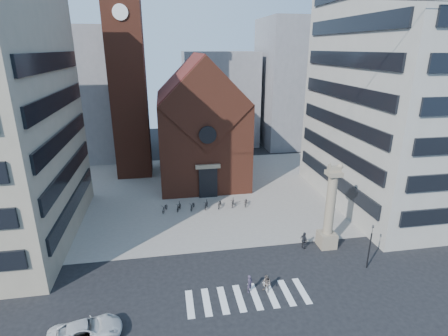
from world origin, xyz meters
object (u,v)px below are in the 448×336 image
at_px(traffic_light, 370,245).
at_px(pedestrian_2, 304,240).
at_px(pedestrian_1, 267,284).
at_px(scooter_0, 165,208).
at_px(lion_column, 329,215).
at_px(white_car, 85,331).
at_px(pedestrian_0, 250,284).

distance_m(traffic_light, pedestrian_2, 6.08).
bearing_deg(pedestrian_1, scooter_0, 169.14).
bearing_deg(scooter_0, traffic_light, -21.20).
bearing_deg(lion_column, white_car, -158.74).
bearing_deg(pedestrian_2, white_car, 97.82).
bearing_deg(white_car, pedestrian_2, -77.93).
bearing_deg(pedestrian_0, pedestrian_2, -3.09).
relative_size(lion_column, pedestrian_1, 5.70).
height_order(white_car, pedestrian_2, pedestrian_2).
relative_size(pedestrian_0, scooter_0, 0.87).
distance_m(traffic_light, pedestrian_0, 11.31).
bearing_deg(pedestrian_2, pedestrian_0, 112.55).
xyz_separation_m(traffic_light, pedestrian_0, (-11.12, -1.36, -1.52)).
relative_size(lion_column, white_car, 1.82).
bearing_deg(white_car, scooter_0, -27.93).
distance_m(pedestrian_0, pedestrian_1, 1.36).
xyz_separation_m(pedestrian_0, pedestrian_2, (6.76, 5.36, 0.11)).
bearing_deg(pedestrian_0, scooter_0, 70.94).
height_order(traffic_light, white_car, traffic_light).
bearing_deg(scooter_0, lion_column, -15.64).
relative_size(pedestrian_0, pedestrian_2, 0.87).
height_order(pedestrian_1, pedestrian_2, pedestrian_2).
bearing_deg(scooter_0, white_car, -88.14).
xyz_separation_m(lion_column, traffic_light, (1.99, -4.00, -1.17)).
distance_m(lion_column, pedestrian_1, 9.98).
height_order(white_car, pedestrian_0, pedestrian_0).
bearing_deg(pedestrian_1, pedestrian_0, -138.04).
xyz_separation_m(white_car, pedestrian_2, (18.81, 8.24, 0.21)).
height_order(white_car, pedestrian_1, pedestrian_1).
bearing_deg(lion_column, pedestrian_1, -144.23).
bearing_deg(pedestrian_0, pedestrian_1, -52.63).
height_order(lion_column, pedestrian_2, lion_column).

